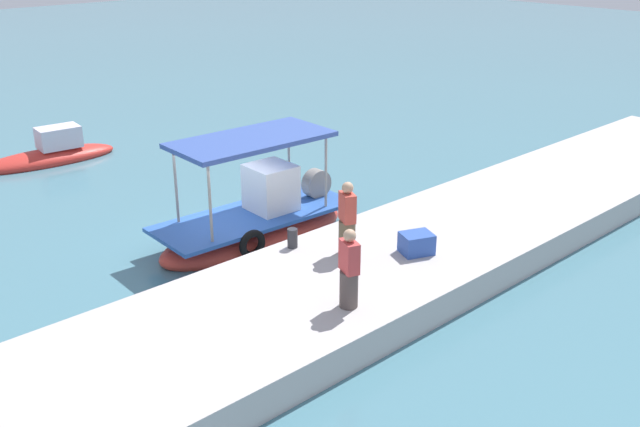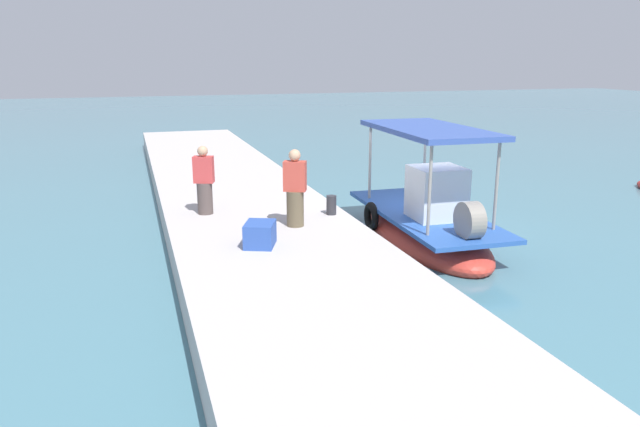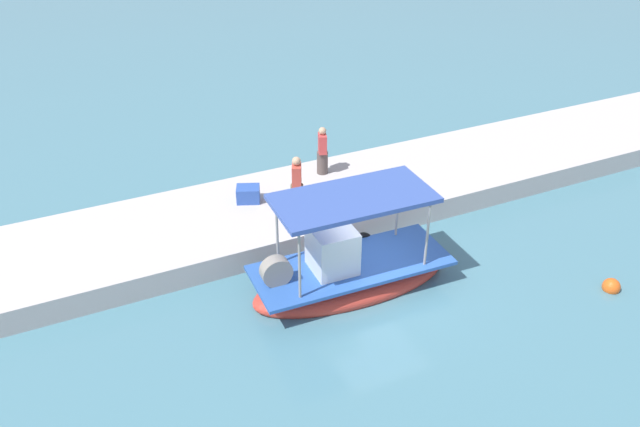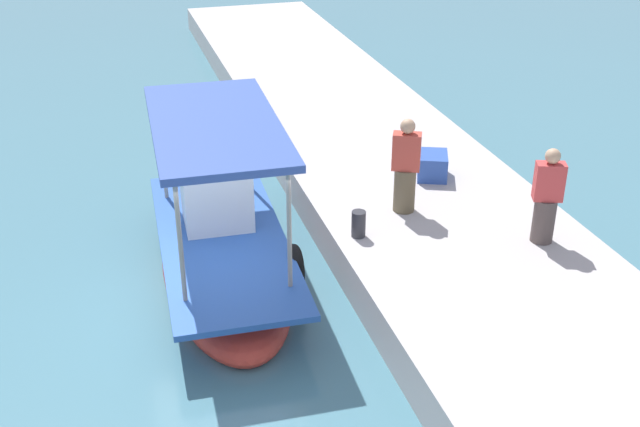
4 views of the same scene
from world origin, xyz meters
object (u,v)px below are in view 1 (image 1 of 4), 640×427
Objects in this scene: fisherman_near_bollard at (347,222)px; fisherman_by_crate at (349,272)px; main_fishing_boat at (257,222)px; moored_boat_near at (50,156)px; mooring_bollard at (292,238)px; cargo_crate at (417,243)px.

fisherman_near_bollard is 2.46m from fisherman_by_crate.
main_fishing_boat reaches higher than moored_boat_near.
mooring_bollard is at bearing 122.54° from fisherman_near_bollard.
cargo_crate is at bearing 13.99° from fisherman_by_crate.
cargo_crate is at bearing -80.36° from moored_boat_near.
fisherman_near_bollard reaches higher than fisherman_by_crate.
fisherman_near_bollard is at bearing -84.57° from moored_boat_near.
cargo_crate is at bearing -48.80° from mooring_bollard.
fisherman_near_bollard is 1.69m from cargo_crate.
fisherman_near_bollard is 1.41m from mooring_bollard.
fisherman_by_crate is 3.02m from cargo_crate.
cargo_crate is (1.89, -2.16, 0.01)m from mooring_bollard.
fisherman_near_bollard reaches higher than moored_boat_near.
moored_boat_near is at bearing 96.98° from main_fishing_boat.
moored_boat_near is (-1.25, 10.19, -0.27)m from main_fishing_boat.
main_fishing_boat is 12.20× the size of mooring_bollard.
fisherman_by_crate reaches higher than moored_boat_near.
cargo_crate reaches higher than mooring_bollard.
mooring_bollard is (-0.70, 1.09, -0.55)m from fisherman_near_bollard.
main_fishing_boat is 5.43m from fisherman_by_crate.
main_fishing_boat is 4.55m from cargo_crate.
mooring_bollard is at bearing 131.20° from cargo_crate.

